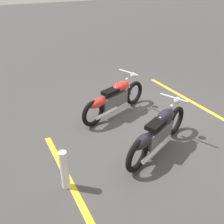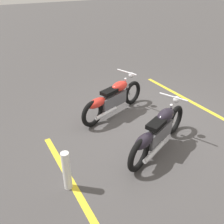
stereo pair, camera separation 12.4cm
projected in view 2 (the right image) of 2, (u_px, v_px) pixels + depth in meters
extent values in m
plane|color=#474444|center=(148.00, 123.00, 6.01)|extent=(60.00, 60.00, 0.00)
torus|color=black|center=(132.00, 93.00, 6.78)|extent=(0.67, 0.29, 0.67)
torus|color=black|center=(92.00, 114.00, 5.77)|extent=(0.67, 0.29, 0.67)
cube|color=#59595E|center=(113.00, 100.00, 6.20)|extent=(0.87, 0.45, 0.32)
ellipsoid|color=red|center=(120.00, 86.00, 6.22)|extent=(0.58, 0.41, 0.24)
ellipsoid|color=red|center=(97.00, 103.00, 5.76)|extent=(0.60, 0.39, 0.22)
cube|color=black|center=(109.00, 92.00, 5.97)|extent=(0.49, 0.35, 0.09)
cylinder|color=silver|center=(128.00, 87.00, 6.50)|extent=(0.27, 0.13, 0.56)
cylinder|color=silver|center=(127.00, 72.00, 6.26)|extent=(0.21, 0.61, 0.04)
sphere|color=silver|center=(131.00, 75.00, 6.46)|extent=(0.15, 0.15, 0.15)
cylinder|color=silver|center=(106.00, 113.00, 5.94)|extent=(0.70, 0.28, 0.09)
torus|color=black|center=(175.00, 120.00, 5.53)|extent=(0.67, 0.34, 0.67)
torus|color=black|center=(139.00, 155.00, 4.45)|extent=(0.67, 0.34, 0.67)
cube|color=#59595E|center=(158.00, 133.00, 4.91)|extent=(0.86, 0.50, 0.32)
ellipsoid|color=black|center=(166.00, 115.00, 4.95)|extent=(0.59, 0.45, 0.24)
ellipsoid|color=black|center=(144.00, 141.00, 4.45)|extent=(0.61, 0.42, 0.22)
cube|color=black|center=(156.00, 124.00, 4.68)|extent=(0.50, 0.38, 0.09)
cylinder|color=silver|center=(172.00, 114.00, 5.24)|extent=(0.27, 0.15, 0.56)
cylinder|color=silver|center=(173.00, 97.00, 4.99)|extent=(0.25, 0.59, 0.04)
sphere|color=silver|center=(177.00, 100.00, 5.20)|extent=(0.15, 0.15, 0.15)
cylinder|color=silver|center=(154.00, 152.00, 4.64)|extent=(0.69, 0.33, 0.09)
cylinder|color=white|center=(67.00, 171.00, 4.03)|extent=(0.14, 0.14, 0.75)
cube|color=yellow|center=(181.00, 96.00, 7.33)|extent=(0.26, 3.20, 0.01)
cube|color=yellow|center=(74.00, 186.00, 4.23)|extent=(0.26, 3.20, 0.01)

